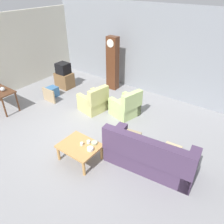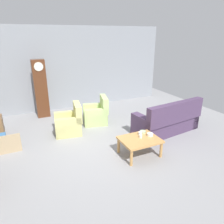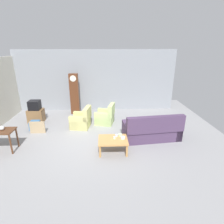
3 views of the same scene
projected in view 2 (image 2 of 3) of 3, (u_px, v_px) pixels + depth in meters
ground_plane at (101, 145)px, 5.84m from camera, size 10.40×10.40×0.00m
garage_door_wall at (65, 69)px, 8.33m from camera, size 8.40×0.16×3.20m
couch_floral at (167, 121)px, 6.51m from camera, size 2.19×1.11×1.04m
armchair_olive_near at (69, 124)px, 6.46m from camera, size 0.91×0.88×0.92m
armchair_olive_far at (96, 114)px, 7.21m from camera, size 0.95×0.93×0.92m
coffee_table_wood at (140, 141)px, 5.25m from camera, size 0.96×0.76×0.45m
grandfather_clock at (41, 89)px, 7.52m from camera, size 0.44×0.30×2.07m
framed_picture_leaning at (8, 144)px, 5.37m from camera, size 0.60×0.05×0.50m
cup_white_porcelain at (141, 136)px, 5.26m from camera, size 0.07×0.07×0.08m
cup_blue_rimmed at (140, 133)px, 5.42m from camera, size 0.09×0.09×0.08m
bowl_white_stacked at (150, 134)px, 5.37m from camera, size 0.15×0.15×0.07m
bowl_shallow_green at (143, 132)px, 5.54m from camera, size 0.15×0.15×0.05m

